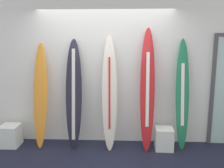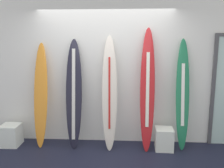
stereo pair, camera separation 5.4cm
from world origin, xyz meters
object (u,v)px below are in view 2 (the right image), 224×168
at_px(display_block_center, 11,135).
at_px(display_block_left, 164,139).
at_px(surfboard_ivory, 110,94).
at_px(surfboard_emerald, 183,96).
at_px(surfboard_charcoal, 74,94).
at_px(surfboard_crimson, 147,90).
at_px(surfboard_sunset, 41,96).

bearing_deg(display_block_center, display_block_left, -0.27).
xyz_separation_m(surfboard_ivory, surfboard_emerald, (1.30, 0.05, -0.04)).
relative_size(surfboard_charcoal, surfboard_ivory, 0.97).
xyz_separation_m(surfboard_ivory, surfboard_crimson, (0.67, -0.00, 0.07)).
relative_size(surfboard_sunset, surfboard_charcoal, 0.96).
xyz_separation_m(surfboard_charcoal, surfboard_ivory, (0.65, -0.02, 0.03)).
xyz_separation_m(surfboard_charcoal, display_block_center, (-1.20, -0.07, -0.78)).
distance_m(display_block_left, display_block_center, 2.84).
distance_m(surfboard_charcoal, surfboard_crimson, 1.33).
distance_m(surfboard_charcoal, display_block_center, 1.43).
bearing_deg(surfboard_ivory, display_block_left, -3.85).
height_order(surfboard_sunset, surfboard_ivory, surfboard_ivory).
xyz_separation_m(surfboard_ivory, display_block_left, (0.99, -0.07, -0.81)).
relative_size(surfboard_charcoal, surfboard_emerald, 1.00).
distance_m(surfboard_emerald, display_block_left, 0.85).
xyz_separation_m(surfboard_charcoal, surfboard_crimson, (1.32, -0.02, 0.10)).
relative_size(surfboard_ivory, surfboard_emerald, 1.03).
height_order(surfboard_sunset, display_block_left, surfboard_sunset).
bearing_deg(surfboard_ivory, display_block_center, -178.36).
distance_m(surfboard_charcoal, display_block_left, 1.82).
height_order(surfboard_ivory, display_block_center, surfboard_ivory).
xyz_separation_m(surfboard_emerald, display_block_left, (-0.32, -0.12, -0.78)).
bearing_deg(display_block_left, surfboard_crimson, 168.63).
bearing_deg(display_block_left, surfboard_charcoal, 177.14).
bearing_deg(surfboard_crimson, surfboard_sunset, 179.12).
height_order(surfboard_crimson, display_block_center, surfboard_crimson).
distance_m(surfboard_charcoal, surfboard_emerald, 1.95).
distance_m(surfboard_sunset, surfboard_emerald, 2.57).
bearing_deg(surfboard_sunset, surfboard_crimson, -0.88).
xyz_separation_m(surfboard_sunset, surfboard_crimson, (1.94, -0.03, 0.14)).
height_order(surfboard_emerald, display_block_left, surfboard_emerald).
bearing_deg(surfboard_charcoal, surfboard_emerald, 1.01).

